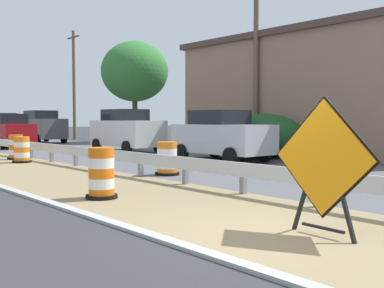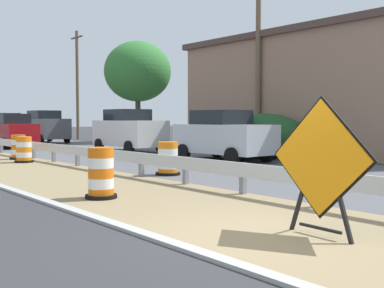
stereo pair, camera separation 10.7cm
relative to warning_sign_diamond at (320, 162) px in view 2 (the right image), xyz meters
The scene contains 18 objects.
ground_plane 1.36m from the warning_sign_diamond, 134.93° to the left, with size 160.00×160.00×0.00m, color #333335.
median_dirt_strip 1.23m from the warning_sign_diamond, 76.58° to the left, with size 3.88×120.00×0.01m, color #8E7A56.
curb_near_edge 2.25m from the warning_sign_diamond, 162.49° to the left, with size 0.20×120.00×0.11m, color #ADADA8.
warning_sign_diamond is the anchor object (origin of this frame).
traffic_barrel_nearest 4.97m from the warning_sign_diamond, 99.16° to the left, with size 0.67×0.67×1.08m.
traffic_barrel_close 7.74m from the warning_sign_diamond, 69.06° to the left, with size 0.74×0.74×0.99m.
traffic_barrel_mid 13.95m from the warning_sign_diamond, 86.09° to the left, with size 0.72×0.72×0.99m.
traffic_barrel_far 15.50m from the warning_sign_diamond, 85.22° to the left, with size 0.70×0.70×1.01m.
car_trailing_near_lane 28.40m from the warning_sign_diamond, 74.76° to the left, with size 2.12×4.62×2.21m.
car_mid_far_lane 17.67m from the warning_sign_diamond, 66.25° to the left, with size 2.10×4.43×2.13m.
car_distant_a 11.96m from the warning_sign_diamond, 52.60° to the left, with size 2.08×4.23×2.01m.
car_distant_b 23.80m from the warning_sign_diamond, 80.92° to the left, with size 1.95×4.56×1.94m.
car_distant_c 35.48m from the warning_sign_diamond, 78.14° to the left, with size 2.15×4.73×2.10m.
roadside_shop_near 18.08m from the warning_sign_diamond, 31.40° to the left, with size 9.12×14.18×5.74m.
utility_pole_near 15.72m from the warning_sign_diamond, 45.19° to the left, with size 0.24×1.80×8.64m.
utility_pole_mid 32.72m from the warning_sign_diamond, 69.40° to the left, with size 0.24×1.80×8.54m.
bush_roadside 13.60m from the warning_sign_diamond, 44.29° to the left, with size 3.51×3.51×1.89m, color #1E4C23.
tree_roadside 27.16m from the warning_sign_diamond, 61.89° to the left, with size 4.66×4.66×7.04m.
Camera 2 is at (-5.06, -4.49, 1.69)m, focal length 43.93 mm.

